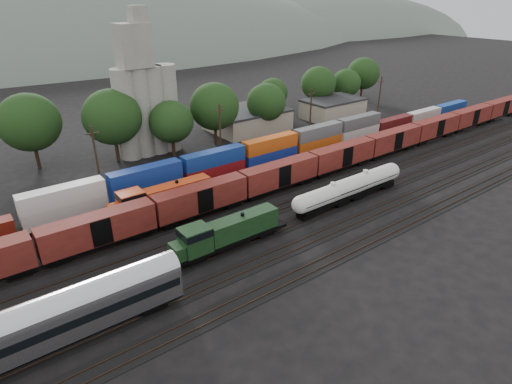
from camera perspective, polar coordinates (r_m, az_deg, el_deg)
ground at (r=63.57m, az=-3.05°, el=-4.38°), size 600.00×600.00×0.00m
tracks at (r=63.55m, az=-3.05°, el=-4.34°), size 180.00×33.20×0.20m
green_locomotive at (r=56.37m, az=-4.32°, el=-5.53°), size 17.31×3.05×4.58m
tank_car_a at (r=68.02m, az=10.13°, el=-0.29°), size 16.09×2.88×4.22m
tank_car_b at (r=73.30m, az=14.25°, el=1.33°), size 16.84×3.02×4.41m
passenger_coach at (r=45.73m, az=-25.91°, el=-15.23°), size 26.04×3.21×5.91m
orange_locomotive at (r=67.39m, az=-12.72°, el=-0.73°), size 18.10×3.02×4.53m
boxcar_string at (r=77.62m, az=7.54°, el=3.66°), size 184.40×2.90×4.20m
container_wall at (r=74.74m, az=-8.55°, el=2.41°), size 168.89×2.60×5.80m
grain_silo at (r=91.07m, az=-14.49°, el=11.69°), size 13.40×5.00×29.00m
industrial_sheds at (r=93.99m, az=-11.87°, el=6.84°), size 119.38×17.26×5.10m
tree_band at (r=91.22m, az=-17.76°, el=9.30°), size 166.29×22.26×14.55m
utility_poles at (r=78.78m, az=-12.20°, el=6.03°), size 122.20×0.36×12.00m
distant_hills at (r=315.27m, az=-27.14°, el=13.10°), size 860.00×286.00×130.00m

